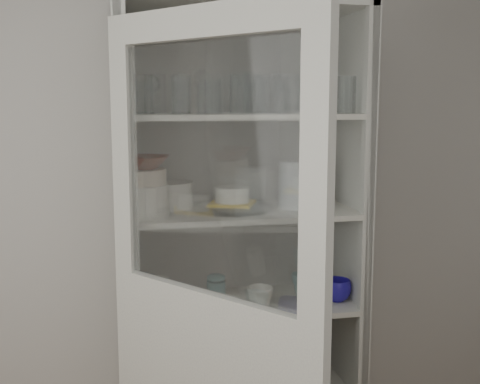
{
  "coord_description": "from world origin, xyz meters",
  "views": [
    {
      "loc": [
        -0.3,
        -1.15,
        1.71
      ],
      "look_at": [
        0.2,
        1.27,
        1.34
      ],
      "focal_mm": 45.0,
      "sensor_mm": 36.0,
      "label": 1
    }
  ],
  "objects_px": {
    "goblet_3": "(326,94)",
    "plate_stack_front": "(142,200)",
    "cupboard_door": "(209,359)",
    "yellow_trivet": "(232,203)",
    "white_ramekin": "(232,194)",
    "tin_box": "(291,377)",
    "goblet_1": "(248,91)",
    "measuring_cups": "(220,305)",
    "mug_white": "(260,299)",
    "teal_jar": "(216,289)",
    "pantry_cabinet": "(237,279)",
    "mug_teal": "(304,285)",
    "goblet_2": "(277,91)",
    "glass_platter": "(232,207)",
    "plate_stack_back": "(170,195)",
    "white_canister": "(157,293)",
    "grey_bowl_stack": "(294,185)",
    "terracotta_bowl": "(141,162)",
    "goblet_0": "(152,92)",
    "cream_bowl": "(142,177)",
    "mug_blue": "(337,290)"
  },
  "relations": [
    {
      "from": "tin_box",
      "to": "pantry_cabinet",
      "type": "bearing_deg",
      "value": 167.45
    },
    {
      "from": "plate_stack_front",
      "to": "white_ramekin",
      "type": "relative_size",
      "value": 1.47
    },
    {
      "from": "pantry_cabinet",
      "to": "mug_white",
      "type": "bearing_deg",
      "value": -74.24
    },
    {
      "from": "cream_bowl",
      "to": "glass_platter",
      "type": "bearing_deg",
      "value": 10.0
    },
    {
      "from": "goblet_2",
      "to": "plate_stack_back",
      "type": "bearing_deg",
      "value": 177.43
    },
    {
      "from": "grey_bowl_stack",
      "to": "tin_box",
      "type": "relative_size",
      "value": 1.13
    },
    {
      "from": "yellow_trivet",
      "to": "measuring_cups",
      "type": "relative_size",
      "value": 1.58
    },
    {
      "from": "terracotta_bowl",
      "to": "yellow_trivet",
      "type": "relative_size",
      "value": 1.2
    },
    {
      "from": "pantry_cabinet",
      "to": "plate_stack_back",
      "type": "relative_size",
      "value": 10.64
    },
    {
      "from": "goblet_2",
      "to": "yellow_trivet",
      "type": "height_order",
      "value": "goblet_2"
    },
    {
      "from": "cupboard_door",
      "to": "yellow_trivet",
      "type": "bearing_deg",
      "value": 123.92
    },
    {
      "from": "plate_stack_front",
      "to": "white_canister",
      "type": "relative_size",
      "value": 1.76
    },
    {
      "from": "goblet_1",
      "to": "measuring_cups",
      "type": "height_order",
      "value": "goblet_1"
    },
    {
      "from": "grey_bowl_stack",
      "to": "tin_box",
      "type": "height_order",
      "value": "grey_bowl_stack"
    },
    {
      "from": "goblet_0",
      "to": "mug_teal",
      "type": "bearing_deg",
      "value": -8.36
    },
    {
      "from": "terracotta_bowl",
      "to": "measuring_cups",
      "type": "xyz_separation_m",
      "value": [
        0.31,
        -0.03,
        -0.59
      ]
    },
    {
      "from": "goblet_2",
      "to": "mug_teal",
      "type": "distance_m",
      "value": 0.85
    },
    {
      "from": "mug_blue",
      "to": "teal_jar",
      "type": "bearing_deg",
      "value": 168.61
    },
    {
      "from": "plate_stack_front",
      "to": "glass_platter",
      "type": "bearing_deg",
      "value": 10.0
    },
    {
      "from": "terracotta_bowl",
      "to": "grey_bowl_stack",
      "type": "relative_size",
      "value": 1.06
    },
    {
      "from": "goblet_2",
      "to": "plate_stack_front",
      "type": "bearing_deg",
      "value": -167.42
    },
    {
      "from": "glass_platter",
      "to": "mug_white",
      "type": "bearing_deg",
      "value": -58.85
    },
    {
      "from": "mug_white",
      "to": "teal_jar",
      "type": "xyz_separation_m",
      "value": [
        -0.15,
        0.18,
        -0.0
      ]
    },
    {
      "from": "cream_bowl",
      "to": "white_ramekin",
      "type": "relative_size",
      "value": 1.35
    },
    {
      "from": "white_canister",
      "to": "glass_platter",
      "type": "bearing_deg",
      "value": 1.67
    },
    {
      "from": "white_canister",
      "to": "grey_bowl_stack",
      "type": "bearing_deg",
      "value": -1.0
    },
    {
      "from": "goblet_0",
      "to": "measuring_cups",
      "type": "xyz_separation_m",
      "value": [
        0.25,
        -0.2,
        -0.86
      ]
    },
    {
      "from": "glass_platter",
      "to": "goblet_1",
      "type": "bearing_deg",
      "value": 44.26
    },
    {
      "from": "plate_stack_back",
      "to": "terracotta_bowl",
      "type": "relative_size",
      "value": 0.93
    },
    {
      "from": "white_ramekin",
      "to": "goblet_0",
      "type": "bearing_deg",
      "value": 161.97
    },
    {
      "from": "glass_platter",
      "to": "grey_bowl_stack",
      "type": "relative_size",
      "value": 1.73
    },
    {
      "from": "goblet_2",
      "to": "plate_stack_front",
      "type": "distance_m",
      "value": 0.74
    },
    {
      "from": "cupboard_door",
      "to": "mug_teal",
      "type": "distance_m",
      "value": 0.79
    },
    {
      "from": "plate_stack_back",
      "to": "glass_platter",
      "type": "height_order",
      "value": "plate_stack_back"
    },
    {
      "from": "cream_bowl",
      "to": "yellow_trivet",
      "type": "xyz_separation_m",
      "value": [
        0.38,
        0.07,
        -0.13
      ]
    },
    {
      "from": "terracotta_bowl",
      "to": "mug_white",
      "type": "relative_size",
      "value": 1.95
    },
    {
      "from": "mug_white",
      "to": "mug_blue",
      "type": "bearing_deg",
      "value": -0.3
    },
    {
      "from": "glass_platter",
      "to": "grey_bowl_stack",
      "type": "height_order",
      "value": "grey_bowl_stack"
    },
    {
      "from": "measuring_cups",
      "to": "terracotta_bowl",
      "type": "bearing_deg",
      "value": 173.79
    },
    {
      "from": "cupboard_door",
      "to": "glass_platter",
      "type": "xyz_separation_m",
      "value": [
        0.19,
        0.59,
        0.4
      ]
    },
    {
      "from": "teal_jar",
      "to": "goblet_0",
      "type": "bearing_deg",
      "value": 164.46
    },
    {
      "from": "goblet_3",
      "to": "cream_bowl",
      "type": "bearing_deg",
      "value": -168.06
    },
    {
      "from": "goblet_3",
      "to": "plate_stack_front",
      "type": "bearing_deg",
      "value": -168.06
    },
    {
      "from": "cream_bowl",
      "to": "glass_platter",
      "type": "xyz_separation_m",
      "value": [
        0.38,
        0.07,
        -0.15
      ]
    },
    {
      "from": "white_ramekin",
      "to": "tin_box",
      "type": "distance_m",
      "value": 0.88
    },
    {
      "from": "goblet_1",
      "to": "plate_stack_back",
      "type": "height_order",
      "value": "goblet_1"
    },
    {
      "from": "mug_blue",
      "to": "pantry_cabinet",
      "type": "bearing_deg",
      "value": 163.05
    },
    {
      "from": "goblet_2",
      "to": "terracotta_bowl",
      "type": "bearing_deg",
      "value": -167.42
    },
    {
      "from": "goblet_1",
      "to": "goblet_2",
      "type": "xyz_separation_m",
      "value": [
        0.13,
        -0.02,
        -0.0
      ]
    },
    {
      "from": "yellow_trivet",
      "to": "mug_white",
      "type": "distance_m",
      "value": 0.41
    }
  ]
}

